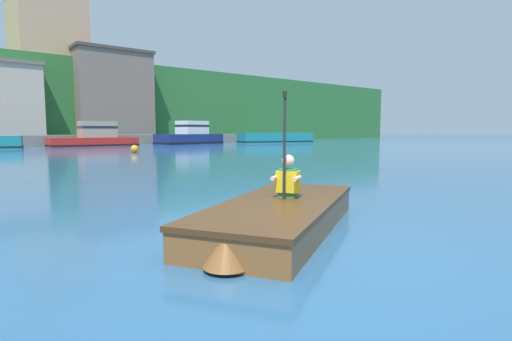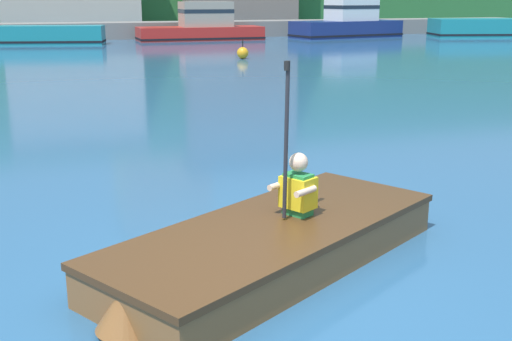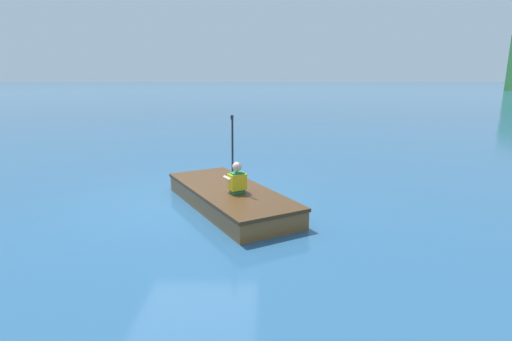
# 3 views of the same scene
# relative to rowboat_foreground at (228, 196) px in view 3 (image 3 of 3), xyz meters

# --- Properties ---
(ground_plane) EXTENTS (300.00, 300.00, 0.00)m
(ground_plane) POSITION_rel_rowboat_foreground_xyz_m (-0.30, -0.72, -0.21)
(ground_plane) COLOR #28567F
(rowboat_foreground) EXTENTS (3.57, 2.83, 0.37)m
(rowboat_foreground) POSITION_rel_rowboat_foreground_xyz_m (0.00, 0.00, 0.00)
(rowboat_foreground) COLOR brown
(rowboat_foreground) RESTS_ON ground
(person_paddler) EXTENTS (0.44, 0.44, 1.39)m
(person_paddler) POSITION_rel_rowboat_foreground_xyz_m (0.32, 0.19, 0.42)
(person_paddler) COLOR #267F3F
(person_paddler) RESTS_ON rowboat_foreground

